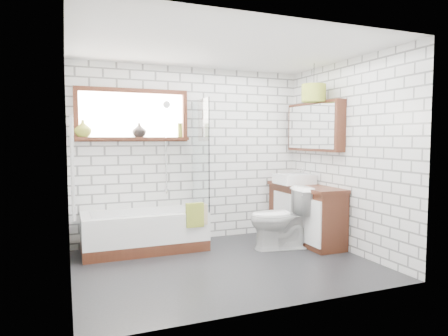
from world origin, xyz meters
name	(u,v)px	position (x,y,z in m)	size (l,w,h in m)	color
floor	(226,265)	(0.00, 0.00, -0.01)	(3.40, 2.60, 0.01)	black
ceiling	(226,48)	(0.00, 0.00, 2.50)	(3.40, 2.60, 0.01)	white
wall_back	(192,154)	(0.00, 1.30, 1.25)	(3.40, 0.01, 2.50)	white
wall_front	(283,166)	(0.00, -1.30, 1.25)	(3.40, 0.01, 2.50)	white
wall_left	(67,162)	(-1.70, 0.00, 1.25)	(0.01, 2.60, 2.50)	white
wall_right	(346,156)	(1.70, 0.00, 1.25)	(0.01, 2.60, 2.50)	white
window	(133,115)	(-0.85, 1.26, 1.80)	(1.52, 0.16, 0.68)	#39190F
towel_radiator	(72,167)	(-1.66, 0.00, 1.20)	(0.06, 0.52, 1.00)	white
mirror_cabinet	(314,127)	(1.62, 0.60, 1.65)	(0.16, 1.20, 0.70)	#39190F
shower_riser	(166,148)	(-0.40, 1.26, 1.35)	(0.02, 0.02, 1.30)	silver
bathtub	(145,231)	(-0.77, 0.95, 0.26)	(1.59, 0.70, 0.52)	white
shower_screen	(200,154)	(0.01, 0.95, 1.27)	(0.02, 0.72, 1.50)	white
towel_green	(195,215)	(-0.19, 0.60, 0.50)	(0.23, 0.06, 0.32)	olive
towel_beige	(200,215)	(-0.12, 0.60, 0.50)	(0.20, 0.05, 0.27)	tan
vanity	(305,213)	(1.47, 0.58, 0.41)	(0.46, 1.42, 0.81)	#39190F
basin	(294,179)	(1.41, 0.79, 0.89)	(0.50, 0.44, 0.15)	white
tap	(303,174)	(1.57, 0.79, 0.95)	(0.03, 0.03, 0.17)	silver
toilet	(280,218)	(0.94, 0.37, 0.41)	(0.81, 0.46, 0.83)	white
vase_olive	(83,130)	(-1.50, 1.23, 1.59)	(0.21, 0.21, 0.22)	olive
vase_dark	(139,132)	(-0.77, 1.23, 1.58)	(0.19, 0.19, 0.19)	black
bottle	(180,132)	(-0.20, 1.23, 1.58)	(0.06, 0.06, 0.20)	olive
pendant	(314,93)	(1.45, 0.38, 2.10)	(0.33, 0.33, 0.24)	olive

